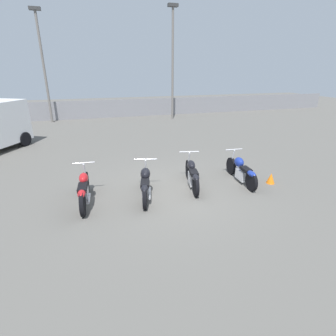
{
  "coord_description": "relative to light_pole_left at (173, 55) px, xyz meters",
  "views": [
    {
      "loc": [
        -2.28,
        -7.13,
        3.62
      ],
      "look_at": [
        0.0,
        0.38,
        0.65
      ],
      "focal_mm": 28.0,
      "sensor_mm": 36.0,
      "label": 1
    }
  ],
  "objects": [
    {
      "name": "ground_plane",
      "position": [
        -3.99,
        -12.36,
        -4.57
      ],
      "size": [
        60.0,
        60.0,
        0.0
      ],
      "primitive_type": "plane",
      "color": "#5B5954"
    },
    {
      "name": "fence_back",
      "position": [
        -3.99,
        1.91,
        -3.89
      ],
      "size": [
        40.0,
        0.04,
        1.37
      ],
      "color": "gray",
      "rests_on": "ground_plane"
    },
    {
      "name": "light_pole_left",
      "position": [
        0.0,
        0.0,
        0.0
      ],
      "size": [
        0.7,
        0.35,
        7.78
      ],
      "color": "slate",
      "rests_on": "ground_plane"
    },
    {
      "name": "light_pole_right",
      "position": [
        -8.82,
        1.21,
        -0.24
      ],
      "size": [
        0.7,
        0.35,
        7.32
      ],
      "color": "slate",
      "rests_on": "ground_plane"
    },
    {
      "name": "motorcycle_slot_0",
      "position": [
        -6.6,
        -12.42,
        -4.13
      ],
      "size": [
        0.64,
        2.05,
        1.04
      ],
      "rotation": [
        0.0,
        0.0,
        -0.08
      ],
      "color": "black",
      "rests_on": "ground_plane"
    },
    {
      "name": "motorcycle_slot_1",
      "position": [
        -4.85,
        -12.52,
        -4.12
      ],
      "size": [
        0.81,
        2.01,
        1.01
      ],
      "rotation": [
        0.0,
        0.0,
        -0.25
      ],
      "color": "black",
      "rests_on": "ground_plane"
    },
    {
      "name": "motorcycle_slot_2",
      "position": [
        -3.25,
        -12.22,
        -4.14
      ],
      "size": [
        0.74,
        2.04,
        1.02
      ],
      "rotation": [
        0.0,
        0.0,
        -0.21
      ],
      "color": "black",
      "rests_on": "ground_plane"
    },
    {
      "name": "motorcycle_slot_3",
      "position": [
        -1.51,
        -12.35,
        -4.16
      ],
      "size": [
        0.62,
        2.07,
        0.98
      ],
      "rotation": [
        0.0,
        0.0,
        -0.07
      ],
      "color": "black",
      "rests_on": "ground_plane"
    },
    {
      "name": "traffic_cone_near",
      "position": [
        -0.59,
        -12.73,
        -4.4
      ],
      "size": [
        0.28,
        0.28,
        0.35
      ],
      "color": "orange",
      "rests_on": "ground_plane"
    }
  ]
}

